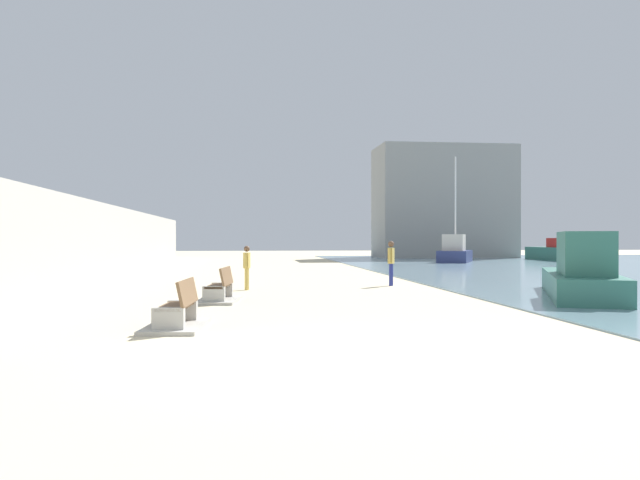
{
  "coord_description": "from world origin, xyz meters",
  "views": [
    {
      "loc": [
        -0.87,
        -9.74,
        1.81
      ],
      "look_at": [
        1.82,
        12.84,
        1.73
      ],
      "focal_mm": 35.8,
      "sensor_mm": 36.0,
      "label": 1
    }
  ],
  "objects_px": {
    "bench_far": "(219,293)",
    "boat_far_right": "(455,252)",
    "person_standing": "(247,265)",
    "person_walking": "(391,260)",
    "boat_far_left": "(559,252)",
    "boat_nearest": "(582,274)",
    "bench_near": "(177,317)"
  },
  "relations": [
    {
      "from": "bench_far",
      "to": "boat_far_right",
      "type": "bearing_deg",
      "value": 59.05
    },
    {
      "from": "boat_far_right",
      "to": "person_standing",
      "type": "bearing_deg",
      "value": -123.81
    },
    {
      "from": "person_walking",
      "to": "boat_far_right",
      "type": "xyz_separation_m",
      "value": [
        9.69,
        21.23,
        -0.19
      ]
    },
    {
      "from": "bench_far",
      "to": "person_standing",
      "type": "relative_size",
      "value": 1.46
    },
    {
      "from": "boat_far_right",
      "to": "boat_far_left",
      "type": "distance_m",
      "value": 9.34
    },
    {
      "from": "person_walking",
      "to": "boat_nearest",
      "type": "distance_m",
      "value": 7.19
    },
    {
      "from": "bench_far",
      "to": "boat_nearest",
      "type": "relative_size",
      "value": 0.31
    },
    {
      "from": "bench_near",
      "to": "boat_far_left",
      "type": "distance_m",
      "value": 42.48
    },
    {
      "from": "person_walking",
      "to": "boat_far_left",
      "type": "bearing_deg",
      "value": 51.23
    },
    {
      "from": "bench_far",
      "to": "person_walking",
      "type": "height_order",
      "value": "person_walking"
    },
    {
      "from": "person_standing",
      "to": "boat_far_left",
      "type": "height_order",
      "value": "boat_far_left"
    },
    {
      "from": "boat_nearest",
      "to": "bench_near",
      "type": "bearing_deg",
      "value": -156.61
    },
    {
      "from": "bench_near",
      "to": "bench_far",
      "type": "height_order",
      "value": "same"
    },
    {
      "from": "boat_nearest",
      "to": "boat_far_left",
      "type": "bearing_deg",
      "value": 63.75
    },
    {
      "from": "person_walking",
      "to": "person_standing",
      "type": "relative_size",
      "value": 1.1
    },
    {
      "from": "person_standing",
      "to": "bench_far",
      "type": "bearing_deg",
      "value": -101.31
    },
    {
      "from": "boat_far_left",
      "to": "boat_far_right",
      "type": "bearing_deg",
      "value": -166.68
    },
    {
      "from": "boat_nearest",
      "to": "bench_far",
      "type": "bearing_deg",
      "value": 178.0
    },
    {
      "from": "boat_far_right",
      "to": "boat_nearest",
      "type": "xyz_separation_m",
      "value": [
        -5.22,
        -26.86,
        -0.06
      ]
    },
    {
      "from": "bench_near",
      "to": "person_standing",
      "type": "relative_size",
      "value": 1.44
    },
    {
      "from": "boat_far_right",
      "to": "boat_nearest",
      "type": "bearing_deg",
      "value": -100.99
    },
    {
      "from": "bench_far",
      "to": "person_standing",
      "type": "height_order",
      "value": "person_standing"
    },
    {
      "from": "bench_near",
      "to": "boat_nearest",
      "type": "height_order",
      "value": "boat_nearest"
    },
    {
      "from": "boat_far_left",
      "to": "bench_far",
      "type": "bearing_deg",
      "value": -131.09
    },
    {
      "from": "person_walking",
      "to": "boat_far_left",
      "type": "distance_m",
      "value": 29.99
    },
    {
      "from": "bench_near",
      "to": "boat_far_left",
      "type": "bearing_deg",
      "value": 52.94
    },
    {
      "from": "bench_far",
      "to": "boat_far_right",
      "type": "height_order",
      "value": "boat_far_right"
    },
    {
      "from": "bench_near",
      "to": "boat_far_right",
      "type": "height_order",
      "value": "boat_far_right"
    },
    {
      "from": "person_standing",
      "to": "boat_nearest",
      "type": "height_order",
      "value": "boat_nearest"
    },
    {
      "from": "boat_far_right",
      "to": "boat_nearest",
      "type": "relative_size",
      "value": 1.07
    },
    {
      "from": "bench_near",
      "to": "person_standing",
      "type": "xyz_separation_m",
      "value": [
        1.42,
        9.21,
        0.64
      ]
    },
    {
      "from": "bench_far",
      "to": "person_walking",
      "type": "bearing_deg",
      "value": 40.33
    }
  ]
}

